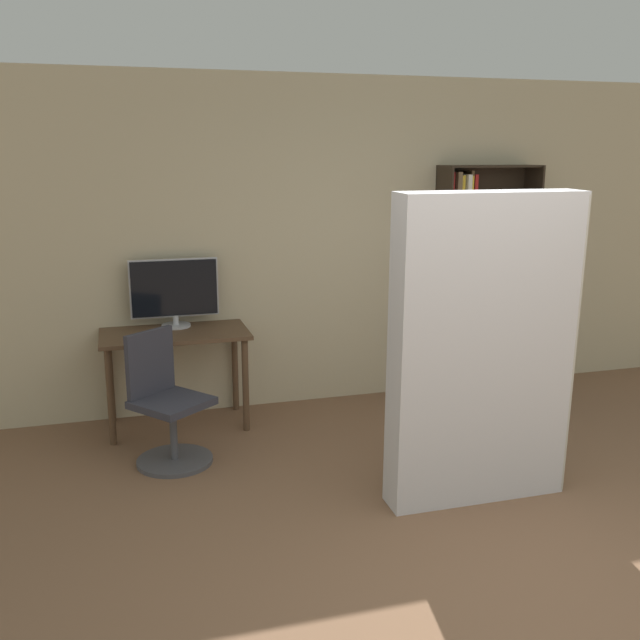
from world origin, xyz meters
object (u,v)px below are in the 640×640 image
object	(u,v)px
monitor	(174,291)
office_chair	(167,411)
bookshelf	(471,282)
mattress_near	(483,351)

from	to	relation	value
monitor	office_chair	bearing A→B (deg)	-100.57
office_chair	bookshelf	bearing A→B (deg)	16.92
office_chair	mattress_near	world-z (taller)	mattress_near
mattress_near	monitor	bearing A→B (deg)	130.92
office_chair	monitor	bearing A→B (deg)	79.43
bookshelf	mattress_near	size ratio (longest dim) A/B	1.06
bookshelf	mattress_near	xyz separation A→B (m)	(-0.92, -1.90, -0.04)
monitor	mattress_near	bearing A→B (deg)	-49.08
office_chair	bookshelf	xyz separation A→B (m)	(2.71, 0.82, 0.61)
bookshelf	office_chair	bearing A→B (deg)	-163.08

